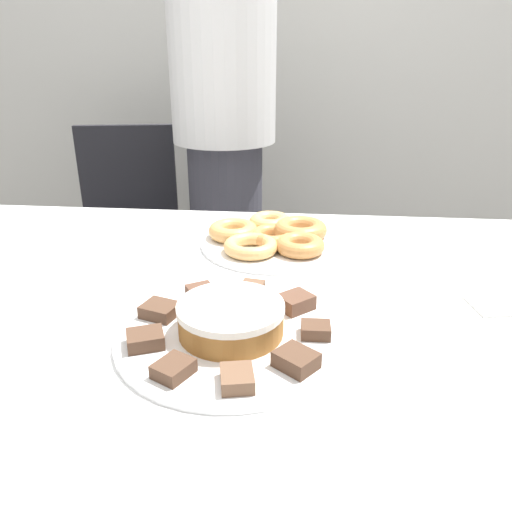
% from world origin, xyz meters
% --- Properties ---
extents(wall_back, '(8.00, 0.05, 2.60)m').
position_xyz_m(wall_back, '(0.00, 1.62, 1.30)').
color(wall_back, beige).
rests_on(wall_back, ground_plane).
extents(table, '(1.72, 1.05, 0.72)m').
position_xyz_m(table, '(0.00, 0.00, 0.65)').
color(table, white).
rests_on(table, ground_plane).
extents(person_standing, '(0.37, 0.37, 1.73)m').
position_xyz_m(person_standing, '(-0.15, 0.96, 0.91)').
color(person_standing, '#383842').
rests_on(person_standing, ground_plane).
extents(office_chair_left, '(0.51, 0.51, 0.88)m').
position_xyz_m(office_chair_left, '(-0.57, 0.99, 0.41)').
color(office_chair_left, black).
rests_on(office_chair_left, ground_plane).
extents(plate_cake, '(0.38, 0.38, 0.01)m').
position_xyz_m(plate_cake, '(0.03, -0.16, 0.73)').
color(plate_cake, white).
rests_on(plate_cake, table).
extents(plate_donuts, '(0.35, 0.35, 0.01)m').
position_xyz_m(plate_donuts, '(0.07, 0.26, 0.73)').
color(plate_donuts, white).
rests_on(plate_donuts, table).
extents(frosted_cake, '(0.18, 0.18, 0.05)m').
position_xyz_m(frosted_cake, '(0.03, -0.16, 0.76)').
color(frosted_cake, '#9E662D').
rests_on(frosted_cake, plate_cake).
extents(lamington_0, '(0.06, 0.06, 0.02)m').
position_xyz_m(lamington_0, '(0.05, -0.29, 0.74)').
color(lamington_0, brown).
rests_on(lamington_0, plate_cake).
extents(lamington_1, '(0.08, 0.07, 0.02)m').
position_xyz_m(lamington_1, '(0.13, -0.24, 0.75)').
color(lamington_1, '#513828').
rests_on(lamington_1, plate_cake).
extents(lamington_2, '(0.05, 0.04, 0.02)m').
position_xyz_m(lamington_2, '(0.16, -0.15, 0.74)').
color(lamington_2, '#513828').
rests_on(lamington_2, plate_cake).
extents(lamington_3, '(0.08, 0.07, 0.03)m').
position_xyz_m(lamington_3, '(0.13, -0.06, 0.75)').
color(lamington_3, brown).
rests_on(lamington_3, plate_cake).
extents(lamington_4, '(0.05, 0.05, 0.02)m').
position_xyz_m(lamington_4, '(0.05, -0.02, 0.75)').
color(lamington_4, brown).
rests_on(lamington_4, plate_cake).
extents(lamington_5, '(0.07, 0.07, 0.02)m').
position_xyz_m(lamington_5, '(-0.05, -0.04, 0.74)').
color(lamington_5, brown).
rests_on(lamington_5, plate_cake).
extents(lamington_6, '(0.07, 0.07, 0.02)m').
position_xyz_m(lamington_6, '(-0.11, -0.11, 0.74)').
color(lamington_6, '#513828').
rests_on(lamington_6, plate_cake).
extents(lamington_7, '(0.07, 0.07, 0.02)m').
position_xyz_m(lamington_7, '(-0.10, -0.21, 0.75)').
color(lamington_7, '#513828').
rests_on(lamington_7, plate_cake).
extents(lamington_8, '(0.07, 0.07, 0.02)m').
position_xyz_m(lamington_8, '(-0.04, -0.28, 0.74)').
color(lamington_8, '#513828').
rests_on(lamington_8, plate_cake).
extents(donut_0, '(0.11, 0.11, 0.03)m').
position_xyz_m(donut_0, '(0.07, 0.26, 0.75)').
color(donut_0, '#C68447').
rests_on(donut_0, plate_donuts).
extents(donut_1, '(0.11, 0.11, 0.04)m').
position_xyz_m(donut_1, '(0.06, 0.36, 0.75)').
color(donut_1, '#E5AD66').
rests_on(donut_1, plate_donuts).
extents(donut_2, '(0.12, 0.12, 0.04)m').
position_xyz_m(donut_2, '(-0.03, 0.28, 0.75)').
color(donut_2, tan).
rests_on(donut_2, plate_donuts).
extents(donut_3, '(0.12, 0.12, 0.03)m').
position_xyz_m(donut_3, '(0.02, 0.19, 0.75)').
color(donut_3, '#E5AD66').
rests_on(donut_3, plate_donuts).
extents(donut_4, '(0.11, 0.11, 0.04)m').
position_xyz_m(donut_4, '(0.13, 0.20, 0.75)').
color(donut_4, '#C68447').
rests_on(donut_4, plate_donuts).
extents(donut_5, '(0.13, 0.13, 0.04)m').
position_xyz_m(donut_5, '(0.13, 0.30, 0.75)').
color(donut_5, '#C68447').
rests_on(donut_5, plate_donuts).
extents(napkin, '(0.12, 0.10, 0.01)m').
position_xyz_m(napkin, '(0.51, 0.00, 0.73)').
color(napkin, white).
rests_on(napkin, table).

